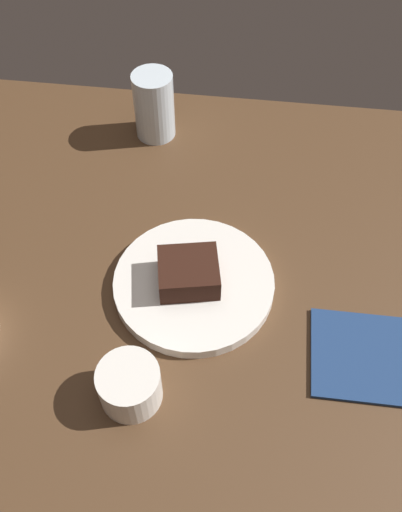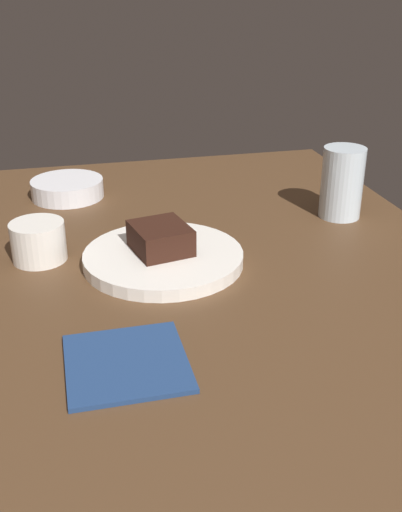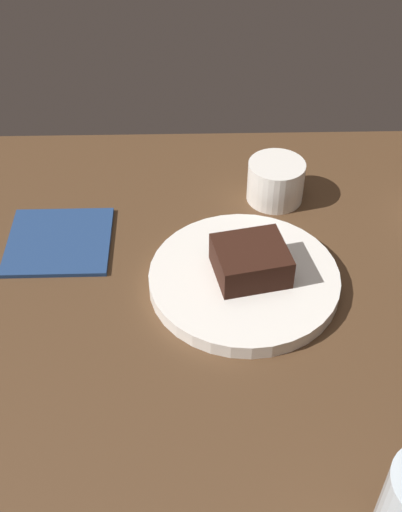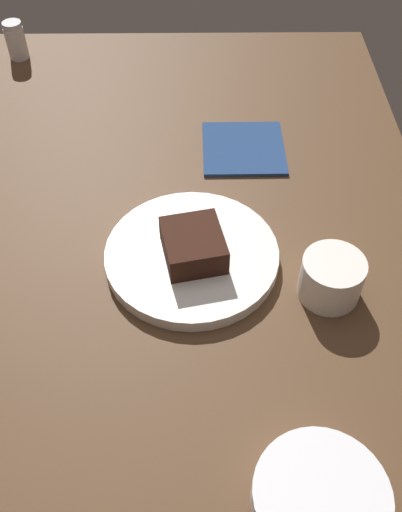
{
  "view_description": "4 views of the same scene",
  "coord_description": "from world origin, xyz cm",
  "px_view_note": "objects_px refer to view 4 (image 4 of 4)",
  "views": [
    {
      "loc": [
        1.84,
        -52.21,
        73.29
      ],
      "look_at": [
        -4.38,
        -3.24,
        8.31
      ],
      "focal_mm": 38.75,
      "sensor_mm": 36.0,
      "label": 1
    },
    {
      "loc": [
        77.92,
        -19.26,
        44.45
      ],
      "look_at": [
        1.43,
        -0.98,
        6.9
      ],
      "focal_mm": 42.97,
      "sensor_mm": 36.0,
      "label": 2
    },
    {
      "loc": [
        1.71,
        53.81,
        62.01
      ],
      "look_at": [
        0.24,
        -7.3,
        6.32
      ],
      "focal_mm": 45.46,
      "sensor_mm": 36.0,
      "label": 3
    },
    {
      "loc": [
        -58.74,
        -5.99,
        64.87
      ],
      "look_at": [
        -6.75,
        -6.56,
        5.67
      ],
      "focal_mm": 40.49,
      "sensor_mm": 36.0,
      "label": 4
    }
  ],
  "objects_px": {
    "side_bowl": "(320,499)",
    "folded_napkin": "(244,148)",
    "salt_shaker": "(16,40)",
    "coffee_cup": "(331,278)",
    "dessert_plate": "(192,256)",
    "chocolate_cake_slice": "(193,245)"
  },
  "relations": [
    {
      "from": "dessert_plate",
      "to": "side_bowl",
      "type": "relative_size",
      "value": 1.74
    },
    {
      "from": "side_bowl",
      "to": "folded_napkin",
      "type": "relative_size",
      "value": 0.99
    },
    {
      "from": "salt_shaker",
      "to": "coffee_cup",
      "type": "distance_m",
      "value": 0.82
    },
    {
      "from": "side_bowl",
      "to": "coffee_cup",
      "type": "relative_size",
      "value": 1.68
    },
    {
      "from": "coffee_cup",
      "to": "folded_napkin",
      "type": "distance_m",
      "value": 0.32
    },
    {
      "from": "coffee_cup",
      "to": "folded_napkin",
      "type": "height_order",
      "value": "coffee_cup"
    },
    {
      "from": "salt_shaker",
      "to": "side_bowl",
      "type": "bearing_deg",
      "value": -151.61
    },
    {
      "from": "chocolate_cake_slice",
      "to": "side_bowl",
      "type": "height_order",
      "value": "chocolate_cake_slice"
    },
    {
      "from": "chocolate_cake_slice",
      "to": "folded_napkin",
      "type": "bearing_deg",
      "value": -18.49
    },
    {
      "from": "salt_shaker",
      "to": "coffee_cup",
      "type": "height_order",
      "value": "salt_shaker"
    },
    {
      "from": "dessert_plate",
      "to": "side_bowl",
      "type": "distance_m",
      "value": 0.36
    },
    {
      "from": "chocolate_cake_slice",
      "to": "coffee_cup",
      "type": "xyz_separation_m",
      "value": [
        -0.05,
        -0.18,
        -0.01
      ]
    },
    {
      "from": "dessert_plate",
      "to": "salt_shaker",
      "type": "relative_size",
      "value": 3.28
    },
    {
      "from": "chocolate_cake_slice",
      "to": "dessert_plate",
      "type": "bearing_deg",
      "value": 17.6
    },
    {
      "from": "salt_shaker",
      "to": "side_bowl",
      "type": "xyz_separation_m",
      "value": [
        -0.89,
        -0.48,
        -0.02
      ]
    },
    {
      "from": "dessert_plate",
      "to": "folded_napkin",
      "type": "relative_size",
      "value": 1.73
    },
    {
      "from": "folded_napkin",
      "to": "salt_shaker",
      "type": "bearing_deg",
      "value": 55.2
    },
    {
      "from": "dessert_plate",
      "to": "side_bowl",
      "type": "height_order",
      "value": "side_bowl"
    },
    {
      "from": "coffee_cup",
      "to": "folded_napkin",
      "type": "relative_size",
      "value": 0.59
    },
    {
      "from": "dessert_plate",
      "to": "side_bowl",
      "type": "xyz_separation_m",
      "value": [
        -0.34,
        -0.13,
        0.01
      ]
    },
    {
      "from": "chocolate_cake_slice",
      "to": "salt_shaker",
      "type": "distance_m",
      "value": 0.66
    },
    {
      "from": "coffee_cup",
      "to": "side_bowl",
      "type": "bearing_deg",
      "value": 169.04
    }
  ]
}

